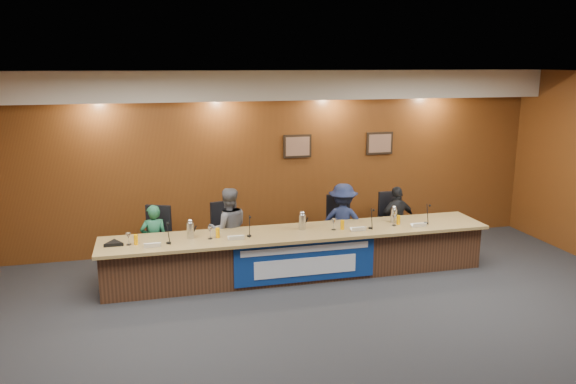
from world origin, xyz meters
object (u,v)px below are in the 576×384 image
object	(u,v)px
panelist_b	(229,229)
office_chair_b	(228,239)
banner	(306,261)
office_chair_a	(154,245)
speakerphone	(114,244)
carafe_right	(394,216)
panelist_c	(343,222)
dais_body	(298,254)
carafe_left	(190,230)
carafe_mid	(302,222)
panelist_d	(397,221)
office_chair_d	(394,227)
panelist_a	(154,240)
office_chair_c	(341,231)

from	to	relation	value
panelist_b	office_chair_b	bearing A→B (deg)	-91.70
banner	office_chair_a	size ratio (longest dim) A/B	4.58
speakerphone	carafe_right	bearing A→B (deg)	1.42
panelist_c	speakerphone	bearing A→B (deg)	31.57
dais_body	banner	world-z (taller)	banner
panelist_c	carafe_right	xyz separation A→B (m)	(0.70, -0.52, 0.20)
office_chair_b	carafe_right	size ratio (longest dim) A/B	2.07
office_chair_a	office_chair_b	distance (m)	1.18
office_chair_b	carafe_left	size ratio (longest dim) A/B	1.96
dais_body	office_chair_a	distance (m)	2.31
carafe_mid	carafe_right	world-z (taller)	carafe_mid
panelist_d	carafe_mid	size ratio (longest dim) A/B	5.07
banner	office_chair_d	world-z (taller)	banner
speakerphone	banner	bearing A→B (deg)	-7.29
banner	office_chair_d	distance (m)	2.23
banner	panelist_a	distance (m)	2.43
office_chair_d	carafe_left	bearing A→B (deg)	-170.71
dais_body	panelist_c	xyz separation A→B (m)	(0.94, 0.57, 0.32)
dais_body	office_chair_b	bearing A→B (deg)	147.06
panelist_d	office_chair_b	size ratio (longest dim) A/B	2.56
office_chair_c	carafe_right	size ratio (longest dim) A/B	2.07
panelist_b	carafe_mid	distance (m)	1.23
dais_body	carafe_right	world-z (taller)	carafe_right
banner	carafe_left	xyz separation A→B (m)	(-1.68, 0.41, 0.49)
banner	carafe_left	distance (m)	1.80
dais_body	panelist_a	distance (m)	2.30
panelist_b	office_chair_a	xyz separation A→B (m)	(-1.18, 0.10, -0.20)
panelist_b	office_chair_d	xyz separation A→B (m)	(2.97, 0.10, -0.20)
banner	panelist_a	xyz separation A→B (m)	(-2.21, 0.98, 0.20)
panelist_a	office_chair_b	bearing A→B (deg)	-179.50
office_chair_b	carafe_mid	xyz separation A→B (m)	(1.10, -0.63, 0.39)
panelist_a	carafe_mid	bearing A→B (deg)	162.54
office_chair_d	carafe_mid	distance (m)	2.02
dais_body	office_chair_d	world-z (taller)	dais_body
office_chair_a	office_chair_c	bearing A→B (deg)	23.99
office_chair_d	speakerphone	distance (m)	4.79
banner	panelist_d	distance (m)	2.19
panelist_c	office_chair_c	bearing A→B (deg)	-67.97
office_chair_c	carafe_mid	distance (m)	1.14
dais_body	carafe_right	distance (m)	1.72
dais_body	panelist_d	distance (m)	2.04
banner	panelist_c	xyz separation A→B (m)	(0.94, 0.98, 0.29)
panelist_c	carafe_left	distance (m)	2.69
office_chair_b	panelist_b	bearing A→B (deg)	-102.45
panelist_b	panelist_c	xyz separation A→B (m)	(1.97, 0.00, -0.02)
office_chair_b	office_chair_c	distance (m)	1.97
banner	carafe_mid	distance (m)	0.67
office_chair_c	speakerphone	distance (m)	3.80
panelist_c	office_chair_a	size ratio (longest dim) A/B	2.78
panelist_b	speakerphone	xyz separation A→B (m)	(-1.75, -0.63, 0.09)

